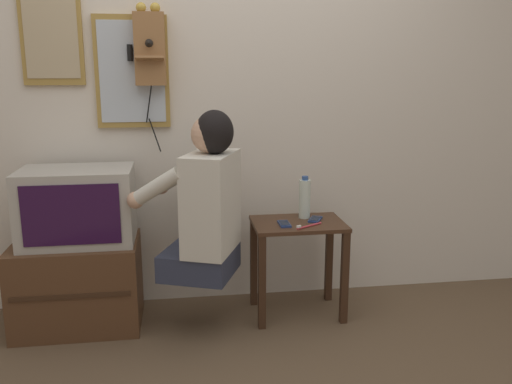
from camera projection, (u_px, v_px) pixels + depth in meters
name	position (u px, v px, depth m)	size (l,w,h in m)	color
wall_back	(222.00, 92.00, 3.19)	(6.80, 0.05, 2.55)	beige
side_table	(298.00, 245.00, 3.11)	(0.52, 0.37, 0.56)	#422819
person	(206.00, 202.00, 2.83)	(0.60, 0.55, 0.88)	#2D3347
tv_stand	(78.00, 284.00, 3.01)	(0.67, 0.46, 0.49)	#51331E
television	(78.00, 206.00, 2.92)	(0.59, 0.40, 0.40)	#ADA89E
wall_phone_antique	(150.00, 48.00, 2.99)	(0.21, 0.18, 0.82)	olive
framed_picture	(51.00, 36.00, 2.95)	(0.33, 0.03, 0.52)	olive
wall_mirror	(132.00, 72.00, 3.05)	(0.41, 0.03, 0.62)	olive
cell_phone_held	(284.00, 224.00, 3.02)	(0.06, 0.12, 0.01)	navy
cell_phone_spare	(315.00, 219.00, 3.11)	(0.11, 0.14, 0.01)	navy
water_bottle	(305.00, 198.00, 3.14)	(0.07, 0.07, 0.25)	silver
toothbrush	(307.00, 226.00, 2.98)	(0.16, 0.11, 0.02)	#D83F4C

